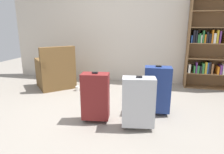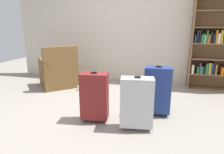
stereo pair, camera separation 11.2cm
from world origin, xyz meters
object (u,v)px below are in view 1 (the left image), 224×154
suitcase_dark_red (95,96)px  suitcase_silver (138,102)px  suitcase_navy_blue (157,89)px  mug (78,88)px  armchair (56,73)px  bookshelf (214,46)px

suitcase_dark_red → suitcase_silver: (0.59, -0.07, -0.00)m
suitcase_dark_red → suitcase_navy_blue: (0.82, 0.44, 0.02)m
mug → armchair: bearing=165.6°
mug → suitcase_silver: suitcase_silver is taller
armchair → mug: armchair is taller
bookshelf → suitcase_dark_red: bookshelf is taller
bookshelf → suitcase_silver: (-1.34, -2.12, -0.52)m
bookshelf → armchair: 3.37m
mug → suitcase_dark_red: suitcase_dark_red is taller
armchair → suitcase_dark_red: 1.88m
suitcase_silver → armchair: bearing=143.4°
armchair → suitcase_silver: (1.91, -1.42, 0.05)m
bookshelf → suitcase_dark_red: 2.86m
bookshelf → mug: 2.95m
armchair → suitcase_dark_red: bearing=-45.5°
armchair → suitcase_navy_blue: size_ratio=1.32×
bookshelf → suitcase_navy_blue: (-1.11, -1.61, -0.50)m
suitcase_dark_red → mug: bearing=122.7°
mug → suitcase_dark_red: size_ratio=0.17×
suitcase_navy_blue → suitcase_silver: (-0.23, -0.51, -0.02)m
bookshelf → mug: bookshelf is taller
suitcase_dark_red → bookshelf: bearing=46.7°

